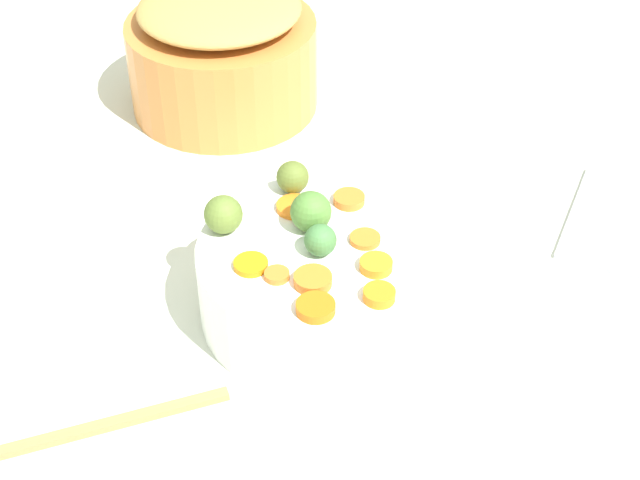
% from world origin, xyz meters
% --- Properties ---
extents(tabletop, '(2.40, 2.40, 0.02)m').
position_xyz_m(tabletop, '(0.00, 0.00, 0.01)').
color(tabletop, silver).
rests_on(tabletop, ground).
extents(serving_bowl_carrots, '(0.26, 0.26, 0.09)m').
position_xyz_m(serving_bowl_carrots, '(-0.03, -0.02, 0.07)').
color(serving_bowl_carrots, white).
rests_on(serving_bowl_carrots, tabletop).
extents(metal_pot, '(0.26, 0.26, 0.13)m').
position_xyz_m(metal_pot, '(-0.16, -0.45, 0.08)').
color(metal_pot, '#D07C3A').
rests_on(metal_pot, tabletop).
extents(stuffing_mound, '(0.22, 0.22, 0.04)m').
position_xyz_m(stuffing_mound, '(-0.16, -0.45, 0.17)').
color(stuffing_mound, tan).
rests_on(stuffing_mound, metal_pot).
extents(carrot_slice_0, '(0.05, 0.05, 0.01)m').
position_xyz_m(carrot_slice_0, '(-0.04, -0.09, 0.11)').
color(carrot_slice_0, orange).
rests_on(carrot_slice_0, serving_bowl_carrots).
extents(carrot_slice_1, '(0.04, 0.04, 0.01)m').
position_xyz_m(carrot_slice_1, '(0.01, 0.02, 0.12)').
color(carrot_slice_1, orange).
rests_on(carrot_slice_1, serving_bowl_carrots).
extents(carrot_slice_2, '(0.04, 0.04, 0.01)m').
position_xyz_m(carrot_slice_2, '(-0.07, -0.01, 0.11)').
color(carrot_slice_2, orange).
rests_on(carrot_slice_2, serving_bowl_carrots).
extents(carrot_slice_3, '(0.04, 0.04, 0.01)m').
position_xyz_m(carrot_slice_3, '(-0.10, -0.07, 0.11)').
color(carrot_slice_3, orange).
rests_on(carrot_slice_3, serving_bowl_carrots).
extents(carrot_slice_4, '(0.04, 0.04, 0.01)m').
position_xyz_m(carrot_slice_4, '(-0.06, 0.03, 0.12)').
color(carrot_slice_4, orange).
rests_on(carrot_slice_4, serving_bowl_carrots).
extents(carrot_slice_5, '(0.03, 0.03, 0.01)m').
position_xyz_m(carrot_slice_5, '(0.03, -0.01, 0.11)').
color(carrot_slice_5, orange).
rests_on(carrot_slice_5, serving_bowl_carrots).
extents(carrot_slice_6, '(0.04, 0.04, 0.01)m').
position_xyz_m(carrot_slice_6, '(0.05, -0.04, 0.11)').
color(carrot_slice_6, orange).
rests_on(carrot_slice_6, serving_bowl_carrots).
extents(carrot_slice_7, '(0.04, 0.04, 0.01)m').
position_xyz_m(carrot_slice_7, '(-0.03, 0.07, 0.12)').
color(carrot_slice_7, orange).
rests_on(carrot_slice_7, serving_bowl_carrots).
extents(carrot_slice_8, '(0.05, 0.05, 0.01)m').
position_xyz_m(carrot_slice_8, '(0.03, 0.05, 0.12)').
color(carrot_slice_8, orange).
rests_on(carrot_slice_8, serving_bowl_carrots).
extents(brussels_sprout_0, '(0.04, 0.04, 0.04)m').
position_xyz_m(brussels_sprout_0, '(0.04, -0.10, 0.13)').
color(brussels_sprout_0, olive).
rests_on(brussels_sprout_0, serving_bowl_carrots).
extents(brussels_sprout_1, '(0.03, 0.03, 0.03)m').
position_xyz_m(brussels_sprout_1, '(-0.02, -0.02, 0.13)').
color(brussels_sprout_1, '#447A40').
rests_on(brussels_sprout_1, serving_bowl_carrots).
extents(brussels_sprout_2, '(0.04, 0.04, 0.04)m').
position_xyz_m(brussels_sprout_2, '(-0.06, -0.12, 0.13)').
color(brussels_sprout_2, '#5C6E2B').
rests_on(brussels_sprout_2, serving_bowl_carrots).
extents(brussels_sprout_3, '(0.04, 0.04, 0.04)m').
position_xyz_m(brussels_sprout_3, '(-0.04, -0.06, 0.13)').
color(brussels_sprout_3, '#4E7E35').
rests_on(brussels_sprout_3, serving_bowl_carrots).
extents(wooden_spoon, '(0.30, 0.11, 0.01)m').
position_xyz_m(wooden_spoon, '(0.32, -0.03, 0.03)').
color(wooden_spoon, '#A87F4D').
rests_on(wooden_spoon, tabletop).
extents(dish_towel, '(0.23, 0.21, 0.01)m').
position_xyz_m(dish_towel, '(-0.41, 0.06, 0.02)').
color(dish_towel, '#A7ACB9').
rests_on(dish_towel, tabletop).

